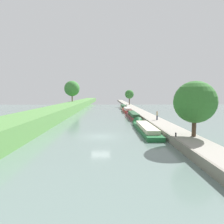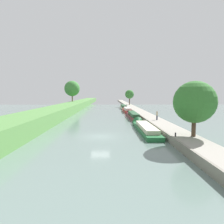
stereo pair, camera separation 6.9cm
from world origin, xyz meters
name	(u,v)px [view 1 (the left image)]	position (x,y,z in m)	size (l,w,h in m)	color
ground_plane	(101,137)	(0.00, 0.00, 0.00)	(160.00, 160.00, 0.00)	slate
left_grassy_bank	(12,128)	(-11.72, 0.00, 1.22)	(6.60, 260.00, 2.44)	#518442
right_towpath	(175,133)	(10.02, 0.00, 0.45)	(3.19, 260.00, 0.89)	gray
stone_quay	(162,133)	(8.30, 0.00, 0.47)	(0.25, 260.00, 0.94)	gray
narrowboat_green	(144,127)	(6.72, 4.54, 0.46)	(2.16, 15.28, 2.05)	#1E6033
narrowboat_maroon	(133,115)	(6.90, 21.53, 0.57)	(1.81, 16.26, 1.92)	maroon
narrowboat_red	(127,110)	(6.93, 37.05, 0.59)	(1.99, 12.57, 2.07)	maroon
narrowboat_cream	(123,107)	(6.83, 50.94, 0.60)	(1.83, 14.19, 2.04)	beige
tree_rightbank_near	(195,102)	(10.82, -4.19, 4.80)	(4.75, 4.75, 6.30)	#4C3828
tree_rightbank_midnear	(129,94)	(10.32, 62.18, 5.43)	(3.84, 3.84, 6.49)	#4C3828
tree_leftbank_downstream	(72,89)	(-14.02, 58.44, 7.85)	(6.37, 6.37, 8.61)	brown
person_walking	(157,115)	(10.08, 10.31, 1.76)	(0.34, 0.34, 1.66)	#282D42
mooring_bollard_near	(176,135)	(8.72, -4.28, 1.12)	(0.16, 0.16, 0.45)	black
mooring_bollard_far	(127,105)	(8.72, 57.84, 1.12)	(0.16, 0.16, 0.45)	black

